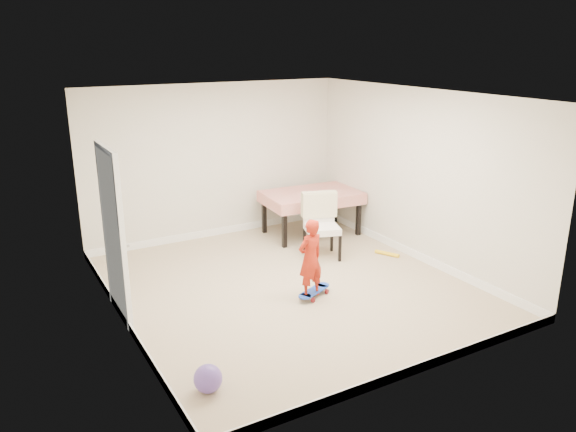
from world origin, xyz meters
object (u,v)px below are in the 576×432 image
skateboard (314,293)px  child (310,261)px  dining_chair (322,227)px  balloon (208,379)px  dining_table (311,213)px

skateboard → child: size_ratio=0.57×
dining_chair → balloon: bearing=-122.0°
child → dining_table: bearing=-132.4°
dining_table → child: child is taller
skateboard → balloon: size_ratio=2.15×
skateboard → dining_table: bearing=35.3°
skateboard → child: (-0.08, -0.02, 0.48)m
dining_table → child: 2.60m
dining_table → dining_chair: 1.14m
dining_chair → skateboard: (-0.86, -1.14, -0.46)m
dining_chair → balloon: (-2.88, -2.42, -0.36)m
skateboard → balloon: 2.39m
dining_chair → child: child is taller
dining_table → dining_chair: size_ratio=1.60×
balloon → skateboard: bearing=32.4°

